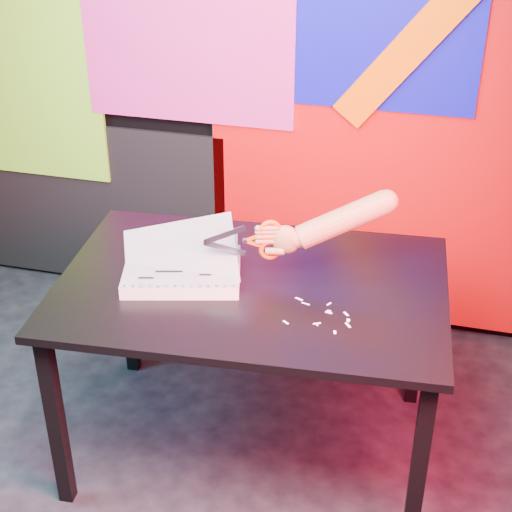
# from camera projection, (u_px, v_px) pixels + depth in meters

# --- Properties ---
(room) EXTENTS (3.01, 3.01, 2.71)m
(room) POSITION_uv_depth(u_px,v_px,m) (96.00, 172.00, 2.05)
(room) COLOR black
(room) RESTS_ON ground
(backdrop) EXTENTS (2.88, 0.05, 2.08)m
(backdrop) POSITION_uv_depth(u_px,v_px,m) (258.00, 125.00, 3.46)
(backdrop) COLOR red
(backdrop) RESTS_ON ground
(work_table) EXTENTS (1.40, 0.99, 0.75)m
(work_table) POSITION_uv_depth(u_px,v_px,m) (252.00, 301.00, 2.75)
(work_table) COLOR black
(work_table) RESTS_ON ground
(printout_stack) EXTENTS (0.47, 0.38, 0.21)m
(printout_stack) POSITION_uv_depth(u_px,v_px,m) (182.00, 271.00, 2.73)
(printout_stack) COLOR white
(printout_stack) RESTS_ON work_table
(scissors) EXTENTS (0.26, 0.10, 0.15)m
(scissors) POSITION_uv_depth(u_px,v_px,m) (265.00, 240.00, 2.66)
(scissors) COLOR #9090A9
(scissors) RESTS_ON printout_stack
(hand_forearm) EXTENTS (0.45, 0.19, 0.22)m
(hand_forearm) POSITION_uv_depth(u_px,v_px,m) (333.00, 223.00, 2.64)
(hand_forearm) COLOR #BB7845
(hand_forearm) RESTS_ON work_table
(paper_clippings) EXTENTS (0.22, 0.18, 0.00)m
(paper_clippings) POSITION_uv_depth(u_px,v_px,m) (323.00, 315.00, 2.53)
(paper_clippings) COLOR white
(paper_clippings) RESTS_ON work_table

